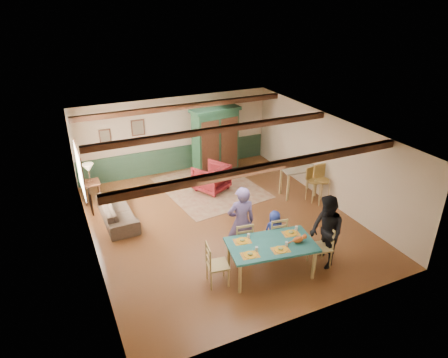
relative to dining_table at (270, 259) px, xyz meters
name	(u,v)px	position (x,y,z in m)	size (l,w,h in m)	color
floor	(222,221)	(-0.05, 2.56, -0.41)	(8.00, 8.00, 0.00)	#582F18
wall_back	(175,135)	(-0.05, 6.56, 0.94)	(7.00, 0.02, 2.70)	beige
wall_left	(88,205)	(-3.55, 2.56, 0.94)	(0.02, 8.00, 2.70)	beige
wall_right	(327,158)	(3.45, 2.56, 0.94)	(0.02, 8.00, 2.70)	beige
ceiling	(222,131)	(-0.05, 2.56, 2.29)	(7.00, 8.00, 0.02)	silver
wainscot_back	(177,159)	(-0.05, 6.54, 0.04)	(6.95, 0.03, 0.90)	#1E3827
ceiling_beam_front	(267,167)	(-0.05, 0.26, 2.20)	(6.95, 0.16, 0.16)	black
ceiling_beam_mid	(216,130)	(-0.05, 2.96, 2.20)	(6.95, 0.16, 0.16)	black
ceiling_beam_back	(183,107)	(-0.05, 5.56, 2.20)	(6.95, 0.16, 0.16)	black
window_left	(80,171)	(-3.52, 4.26, 1.14)	(0.06, 1.60, 1.30)	white
picture_left_wall	(91,201)	(-3.52, 1.96, 1.34)	(0.04, 0.42, 0.52)	gray
picture_back_a	(138,128)	(-1.35, 6.53, 1.39)	(0.45, 0.04, 0.55)	gray
picture_back_b	(105,136)	(-2.45, 6.53, 1.24)	(0.38, 0.04, 0.48)	gray
dining_table	(270,259)	(0.00, 0.00, 0.00)	(1.96, 1.09, 0.82)	#1F6361
dining_chair_far_left	(242,239)	(-0.31, 0.84, 0.11)	(0.46, 0.48, 1.03)	tan
dining_chair_far_right	(275,234)	(0.55, 0.71, 0.11)	(0.46, 0.48, 1.03)	tan
dining_chair_end_left	(218,264)	(-1.24, 0.20, 0.11)	(0.46, 0.48, 1.03)	tan
dining_chair_end_right	(320,246)	(1.24, -0.20, 0.11)	(0.46, 0.48, 1.03)	tan
person_man	(241,222)	(-0.29, 0.93, 0.53)	(0.69, 0.45, 1.88)	slate
person_woman	(326,232)	(1.34, -0.22, 0.49)	(0.87, 0.68, 1.80)	black
person_child	(274,231)	(0.57, 0.79, 0.14)	(0.53, 0.35, 1.09)	navy
cat	(298,239)	(0.57, -0.20, 0.51)	(0.39, 0.15, 0.20)	#CC5D24
place_setting_near_left	(250,253)	(-0.63, -0.17, 0.46)	(0.44, 0.33, 0.11)	gold
place_setting_near_center	(281,248)	(0.06, -0.29, 0.46)	(0.44, 0.33, 0.11)	gold
place_setting_far_left	(242,239)	(-0.55, 0.36, 0.46)	(0.44, 0.33, 0.11)	gold
place_setting_far_right	(291,232)	(0.63, 0.17, 0.46)	(0.44, 0.33, 0.11)	gold
area_rug	(210,188)	(0.48, 4.68, -0.40)	(2.88, 3.42, 0.01)	tan
armoire	(215,142)	(1.11, 5.68, 0.80)	(1.71, 0.68, 2.41)	#153420
armchair	(211,178)	(0.45, 4.53, 0.04)	(0.95, 0.98, 0.89)	#4C0F16
sofa	(117,211)	(-2.74, 3.85, -0.11)	(2.07, 0.81, 0.60)	#382D23
end_table	(92,192)	(-3.22, 5.35, -0.08)	(0.54, 0.54, 0.66)	black
table_lamp	(89,173)	(-3.22, 5.35, 0.55)	(0.34, 0.34, 0.60)	beige
counter_table	(298,181)	(2.83, 3.05, 0.06)	(1.13, 0.66, 0.94)	tan
bar_stool_left	(314,185)	(3.04, 2.53, 0.13)	(0.38, 0.42, 1.08)	#AE8C43
bar_stool_right	(322,185)	(3.18, 2.32, 0.20)	(0.43, 0.47, 1.22)	#AE8C43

